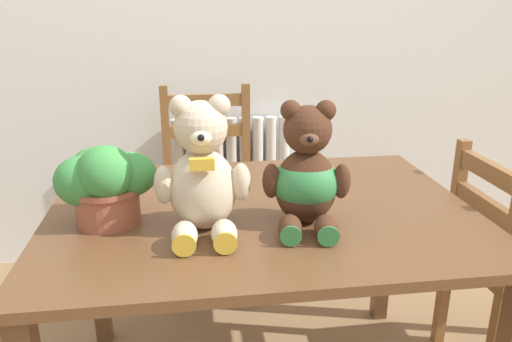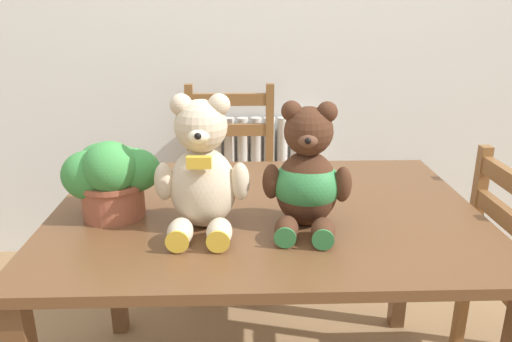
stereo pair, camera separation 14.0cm
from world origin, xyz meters
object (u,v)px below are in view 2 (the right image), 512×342
at_px(wooden_chair_behind, 231,189).
at_px(teddy_bear_left, 202,173).
at_px(teddy_bear_right, 307,178).
at_px(potted_plant, 111,175).

bearing_deg(wooden_chair_behind, teddy_bear_left, 86.84).
xyz_separation_m(wooden_chair_behind, teddy_bear_right, (0.24, -1.02, 0.42)).
xyz_separation_m(teddy_bear_left, potted_plant, (-0.28, 0.09, -0.03)).
relative_size(wooden_chair_behind, teddy_bear_right, 2.72).
height_order(teddy_bear_left, teddy_bear_right, teddy_bear_left).
relative_size(teddy_bear_right, potted_plant, 1.27).
height_order(wooden_chair_behind, potted_plant, potted_plant).
xyz_separation_m(wooden_chair_behind, teddy_bear_left, (-0.06, -1.02, 0.44)).
distance_m(wooden_chair_behind, potted_plant, 1.07).
xyz_separation_m(teddy_bear_right, potted_plant, (-0.57, 0.08, -0.01)).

